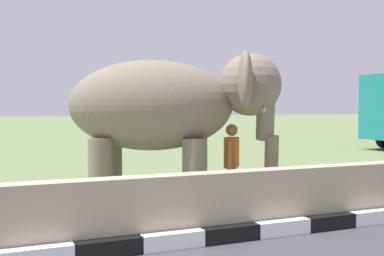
{
  "coord_description": "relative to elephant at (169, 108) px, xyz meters",
  "views": [
    {
      "loc": [
        -1.26,
        -1.83,
        1.97
      ],
      "look_at": [
        2.05,
        6.04,
        1.6
      ],
      "focal_mm": 44.08,
      "sensor_mm": 36.0,
      "label": 1
    }
  ],
  "objects": [
    {
      "name": "striped_curb",
      "position": [
        -2.13,
        -2.26,
        -1.84
      ],
      "size": [
        16.2,
        0.2,
        0.24
      ],
      "color": "white",
      "rests_on": "ground_plane"
    },
    {
      "name": "barrier_parapet",
      "position": [
        0.22,
        -1.96,
        -1.46
      ],
      "size": [
        28.0,
        0.36,
        1.0
      ],
      "primitive_type": "cube",
      "color": "tan",
      "rests_on": "ground_plane"
    },
    {
      "name": "elephant",
      "position": [
        0.0,
        0.0,
        0.0
      ],
      "size": [
        4.01,
        3.28,
        2.98
      ],
      "color": "gray",
      "rests_on": "ground_plane"
    },
    {
      "name": "person_handler",
      "position": [
        1.17,
        -0.28,
        -1.03
      ],
      "size": [
        0.44,
        0.56,
        1.66
      ],
      "color": "navy",
      "rests_on": "ground_plane"
    }
  ]
}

